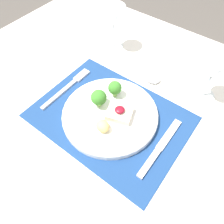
{
  "coord_description": "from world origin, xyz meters",
  "views": [
    {
      "loc": [
        0.23,
        -0.29,
        1.29
      ],
      "look_at": [
        0.0,
        0.0,
        0.79
      ],
      "focal_mm": 35.0,
      "sensor_mm": 36.0,
      "label": 1
    }
  ],
  "objects_px": {
    "spoon": "(148,76)",
    "wine_glass_far": "(113,19)",
    "fork": "(70,85)",
    "knife": "(158,151)",
    "wine_glass_near": "(214,70)",
    "dinner_plate": "(112,112)"
  },
  "relations": [
    {
      "from": "spoon",
      "to": "wine_glass_far",
      "type": "height_order",
      "value": "wine_glass_far"
    },
    {
      "from": "fork",
      "to": "spoon",
      "type": "bearing_deg",
      "value": 47.82
    },
    {
      "from": "knife",
      "to": "spoon",
      "type": "xyz_separation_m",
      "value": [
        -0.17,
        0.22,
        0.0
      ]
    },
    {
      "from": "wine_glass_near",
      "to": "spoon",
      "type": "bearing_deg",
      "value": -169.44
    },
    {
      "from": "fork",
      "to": "wine_glass_near",
      "type": "xyz_separation_m",
      "value": [
        0.36,
        0.23,
        0.1
      ]
    },
    {
      "from": "spoon",
      "to": "wine_glass_near",
      "type": "xyz_separation_m",
      "value": [
        0.18,
        0.03,
        0.1
      ]
    },
    {
      "from": "dinner_plate",
      "to": "spoon",
      "type": "xyz_separation_m",
      "value": [
        0.0,
        0.2,
        -0.01
      ]
    },
    {
      "from": "fork",
      "to": "wine_glass_far",
      "type": "bearing_deg",
      "value": 94.3
    },
    {
      "from": "dinner_plate",
      "to": "fork",
      "type": "relative_size",
      "value": 1.33
    },
    {
      "from": "knife",
      "to": "wine_glass_far",
      "type": "height_order",
      "value": "wine_glass_far"
    },
    {
      "from": "fork",
      "to": "dinner_plate",
      "type": "bearing_deg",
      "value": -2.19
    },
    {
      "from": "spoon",
      "to": "wine_glass_far",
      "type": "xyz_separation_m",
      "value": [
        -0.2,
        0.06,
        0.11
      ]
    },
    {
      "from": "dinner_plate",
      "to": "spoon",
      "type": "bearing_deg",
      "value": 89.96
    },
    {
      "from": "knife",
      "to": "wine_glass_far",
      "type": "xyz_separation_m",
      "value": [
        -0.36,
        0.29,
        0.11
      ]
    },
    {
      "from": "wine_glass_far",
      "to": "fork",
      "type": "bearing_deg",
      "value": -86.94
    },
    {
      "from": "fork",
      "to": "spoon",
      "type": "height_order",
      "value": "spoon"
    },
    {
      "from": "knife",
      "to": "fork",
      "type": "bearing_deg",
      "value": 172.45
    },
    {
      "from": "fork",
      "to": "knife",
      "type": "height_order",
      "value": "knife"
    },
    {
      "from": "knife",
      "to": "wine_glass_near",
      "type": "relative_size",
      "value": 1.36
    },
    {
      "from": "fork",
      "to": "wine_glass_near",
      "type": "height_order",
      "value": "wine_glass_near"
    },
    {
      "from": "wine_glass_far",
      "to": "dinner_plate",
      "type": "bearing_deg",
      "value": -53.83
    },
    {
      "from": "spoon",
      "to": "wine_glass_near",
      "type": "distance_m",
      "value": 0.21
    }
  ]
}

